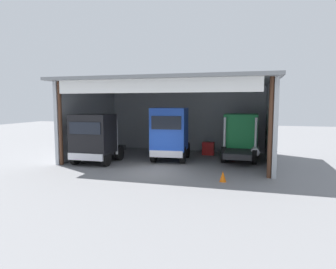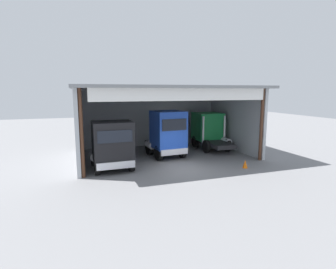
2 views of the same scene
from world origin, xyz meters
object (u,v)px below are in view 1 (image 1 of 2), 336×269
Objects in this scene: tool_cart at (208,148)px; oil_drum at (208,147)px; truck_green_yard_outside at (241,136)px; truck_black_center_right_bay at (95,138)px; truck_blue_right_bay at (170,133)px; traffic_cone at (223,176)px.

oil_drum is at bearing 101.47° from tool_cart.
tool_cart is at bearing 155.30° from truck_green_yard_outside.
truck_black_center_right_bay is 10.25m from truck_green_yard_outside.
truck_black_center_right_bay is at bearing -137.13° from oil_drum.
tool_cart is (6.85, 5.39, -1.22)m from truck_black_center_right_bay.
truck_blue_right_bay is 4.61× the size of tool_cart.
traffic_cone is (1.84, -7.87, -0.22)m from tool_cart.
truck_green_yard_outside is (4.78, 1.94, -0.24)m from truck_blue_right_bay.
traffic_cone is (8.70, -2.48, -1.44)m from truck_black_center_right_bay.
tool_cart is at bearing -78.53° from oil_drum.
truck_blue_right_bay is at bearing -117.67° from oil_drum.
truck_black_center_right_bay reaches higher than truck_green_yard_outside.
truck_black_center_right_bay is 0.87× the size of truck_green_yard_outside.
truck_green_yard_outside is 5.08× the size of tool_cart.
truck_green_yard_outside is 6.82m from traffic_cone.
truck_blue_right_bay is (4.59, 2.21, 0.22)m from truck_black_center_right_bay.
truck_green_yard_outside reaches higher than oil_drum.
truck_black_center_right_bay is 0.96× the size of truck_blue_right_bay.
truck_black_center_right_bay is at bearing -154.60° from truck_green_yard_outside.
truck_black_center_right_bay is at bearing 164.08° from traffic_cone.
truck_black_center_right_bay is 8.81m from tool_cart.
truck_blue_right_bay reaches higher than traffic_cone.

